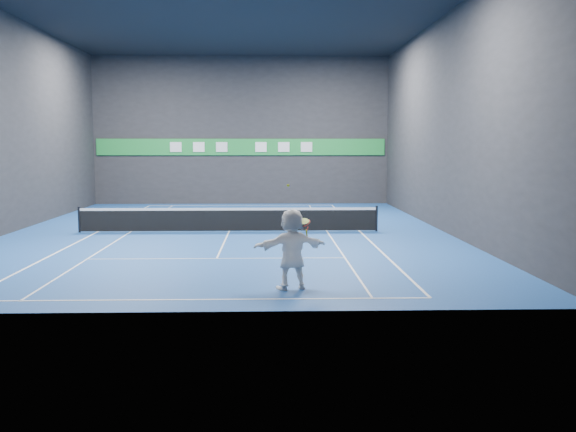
{
  "coord_description": "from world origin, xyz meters",
  "views": [
    {
      "loc": [
        1.67,
        -26.65,
        3.59
      ],
      "look_at": [
        2.24,
        -7.66,
        1.5
      ],
      "focal_mm": 40.0,
      "sensor_mm": 36.0,
      "label": 1
    }
  ],
  "objects_px": {
    "tennis_net": "(229,219)",
    "tennis_racket": "(305,225)",
    "player": "(292,249)",
    "tennis_ball": "(288,185)"
  },
  "relations": [
    {
      "from": "tennis_net",
      "to": "tennis_racket",
      "type": "relative_size",
      "value": 22.32
    },
    {
      "from": "player",
      "to": "tennis_net",
      "type": "relative_size",
      "value": 0.16
    },
    {
      "from": "player",
      "to": "tennis_net",
      "type": "height_order",
      "value": "player"
    },
    {
      "from": "tennis_net",
      "to": "tennis_ball",
      "type": "bearing_deg",
      "value": -78.59
    },
    {
      "from": "tennis_racket",
      "to": "tennis_ball",
      "type": "bearing_deg",
      "value": 165.54
    },
    {
      "from": "tennis_net",
      "to": "tennis_racket",
      "type": "distance_m",
      "value": 11.13
    },
    {
      "from": "tennis_ball",
      "to": "tennis_racket",
      "type": "distance_m",
      "value": 1.06
    },
    {
      "from": "player",
      "to": "tennis_ball",
      "type": "relative_size",
      "value": 29.4
    },
    {
      "from": "tennis_ball",
      "to": "tennis_net",
      "type": "relative_size",
      "value": 0.01
    },
    {
      "from": "tennis_racket",
      "to": "player",
      "type": "bearing_deg",
      "value": -171.75
    }
  ]
}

